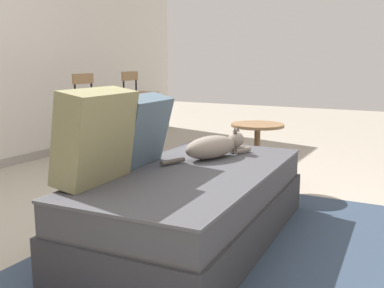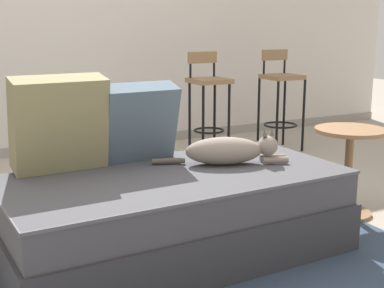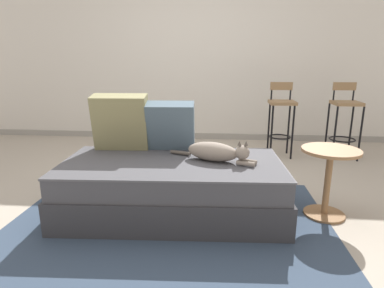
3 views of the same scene
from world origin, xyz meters
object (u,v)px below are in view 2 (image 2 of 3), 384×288
(throw_pillow_corner, at_px, (59,124))
(bar_stool_near_window, at_px, (208,95))
(cat, at_px, (230,151))
(side_table, at_px, (349,159))
(bar_stool_by_doorway, at_px, (281,92))
(throw_pillow_middle, at_px, (138,122))
(couch, at_px, (175,214))

(throw_pillow_corner, bearing_deg, bar_stool_near_window, 40.77)
(cat, distance_m, side_table, 0.89)
(bar_stool_by_doorway, height_order, side_table, bar_stool_by_doorway)
(throw_pillow_corner, xyz_separation_m, bar_stool_by_doorway, (2.43, 1.42, -0.13))
(throw_pillow_corner, distance_m, bar_stool_by_doorway, 2.82)
(throw_pillow_middle, xyz_separation_m, bar_stool_by_doorway, (1.99, 1.40, -0.10))
(bar_stool_by_doorway, relative_size, side_table, 1.70)
(bar_stool_by_doorway, bearing_deg, couch, -137.99)
(couch, distance_m, bar_stool_near_window, 2.12)
(cat, bearing_deg, bar_stool_near_window, 64.77)
(couch, relative_size, throw_pillow_corner, 3.62)
(cat, height_order, bar_stool_near_window, bar_stool_near_window)
(throw_pillow_middle, bearing_deg, couch, -80.05)
(throw_pillow_middle, distance_m, bar_stool_near_window, 1.85)
(side_table, bearing_deg, bar_stool_by_doorway, 67.31)
(throw_pillow_corner, height_order, bar_stool_near_window, bar_stool_near_window)
(throw_pillow_middle, bearing_deg, throw_pillow_corner, -177.38)
(bar_stool_near_window, xyz_separation_m, bar_stool_by_doorway, (0.78, -0.00, -0.02))
(throw_pillow_corner, relative_size, cat, 0.70)
(couch, relative_size, cat, 2.55)
(bar_stool_near_window, bearing_deg, side_table, -87.34)
(couch, xyz_separation_m, side_table, (1.23, 0.06, 0.14))
(throw_pillow_middle, height_order, cat, throw_pillow_middle)
(side_table, bearing_deg, couch, -177.38)
(throw_pillow_corner, bearing_deg, couch, -32.64)
(side_table, bearing_deg, throw_pillow_corner, 171.33)
(throw_pillow_middle, xyz_separation_m, side_table, (1.29, -0.28, -0.30))
(bar_stool_near_window, relative_size, side_table, 1.70)
(couch, bearing_deg, cat, 6.48)
(bar_stool_near_window, bearing_deg, bar_stool_by_doorway, -0.07)
(throw_pillow_corner, relative_size, bar_stool_near_window, 0.52)
(bar_stool_by_doorway, bearing_deg, cat, -132.97)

